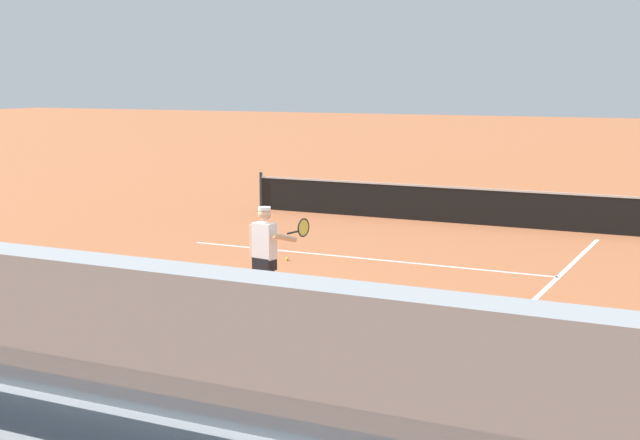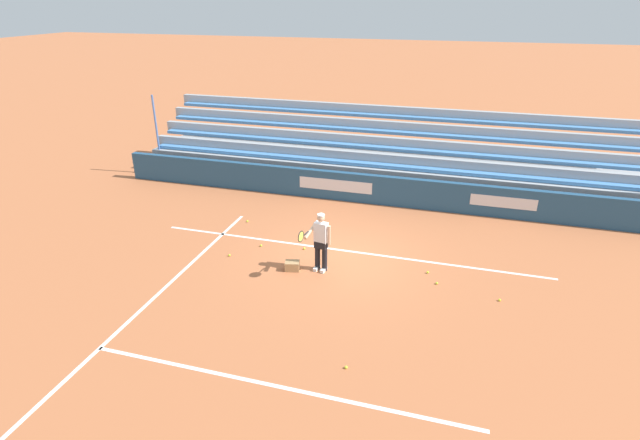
% 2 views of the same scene
% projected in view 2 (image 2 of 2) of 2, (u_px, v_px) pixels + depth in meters
% --- Properties ---
extents(ground_plane, '(160.00, 160.00, 0.00)m').
position_uv_depth(ground_plane, '(341.00, 258.00, 14.75)').
color(ground_plane, '#B7663D').
extents(court_baseline_white, '(12.00, 0.10, 0.01)m').
position_uv_depth(court_baseline_white, '(345.00, 251.00, 15.18)').
color(court_baseline_white, white).
rests_on(court_baseline_white, ground).
extents(court_sideline_white, '(0.10, 12.00, 0.01)m').
position_uv_depth(court_sideline_white, '(140.00, 310.00, 12.30)').
color(court_sideline_white, white).
rests_on(court_sideline_white, ground).
extents(court_service_line_white, '(8.22, 0.10, 0.01)m').
position_uv_depth(court_service_line_white, '(274.00, 386.00, 9.93)').
color(court_service_line_white, white).
rests_on(court_service_line_white, ground).
extents(back_wall_sponsor_board, '(20.25, 0.25, 1.10)m').
position_uv_depth(back_wall_sponsor_board, '(371.00, 189.00, 18.46)').
color(back_wall_sponsor_board, navy).
rests_on(back_wall_sponsor_board, ground).
extents(bleacher_stand, '(19.24, 3.20, 3.40)m').
position_uv_depth(bleacher_stand, '(382.00, 166.00, 20.33)').
color(bleacher_stand, '#9EA3A8').
rests_on(bleacher_stand, ground).
extents(tennis_player, '(0.68, 0.97, 1.71)m').
position_uv_depth(tennis_player, '(320.00, 242.00, 13.76)').
color(tennis_player, black).
rests_on(tennis_player, ground).
extents(ball_box_cardboard, '(0.46, 0.39, 0.26)m').
position_uv_depth(ball_box_cardboard, '(292.00, 266.00, 14.08)').
color(ball_box_cardboard, '#A87F51').
rests_on(ball_box_cardboard, ground).
extents(tennis_ball_on_baseline, '(0.07, 0.07, 0.07)m').
position_uv_depth(tennis_ball_on_baseline, '(500.00, 300.00, 12.67)').
color(tennis_ball_on_baseline, '#CCE533').
rests_on(tennis_ball_on_baseline, ground).
extents(tennis_ball_toward_net, '(0.07, 0.07, 0.07)m').
position_uv_depth(tennis_ball_toward_net, '(346.00, 367.00, 10.38)').
color(tennis_ball_toward_net, '#CCE533').
rests_on(tennis_ball_toward_net, ground).
extents(tennis_ball_by_box, '(0.07, 0.07, 0.07)m').
position_uv_depth(tennis_ball_by_box, '(229.00, 255.00, 14.85)').
color(tennis_ball_by_box, '#CCE533').
rests_on(tennis_ball_by_box, ground).
extents(tennis_ball_midcourt, '(0.07, 0.07, 0.07)m').
position_uv_depth(tennis_ball_midcourt, '(428.00, 272.00, 13.94)').
color(tennis_ball_midcourt, '#CCE533').
rests_on(tennis_ball_midcourt, ground).
extents(tennis_ball_far_right, '(0.07, 0.07, 0.07)m').
position_uv_depth(tennis_ball_far_right, '(247.00, 221.00, 17.09)').
color(tennis_ball_far_right, '#CCE533').
rests_on(tennis_ball_far_right, ground).
extents(tennis_ball_near_player, '(0.07, 0.07, 0.07)m').
position_uv_depth(tennis_ball_near_player, '(437.00, 283.00, 13.41)').
color(tennis_ball_near_player, '#CCE533').
rests_on(tennis_ball_near_player, ground).
extents(tennis_ball_stray_back, '(0.07, 0.07, 0.07)m').
position_uv_depth(tennis_ball_stray_back, '(261.00, 245.00, 15.43)').
color(tennis_ball_stray_back, '#CCE533').
rests_on(tennis_ball_stray_back, ground).
extents(tennis_ball_far_left, '(0.07, 0.07, 0.07)m').
position_uv_depth(tennis_ball_far_left, '(304.00, 248.00, 15.25)').
color(tennis_ball_far_left, '#CCE533').
rests_on(tennis_ball_far_left, ground).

